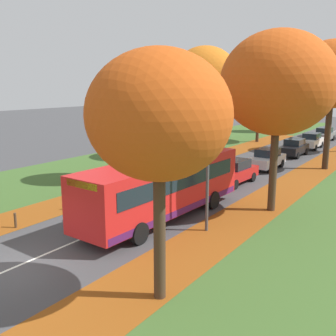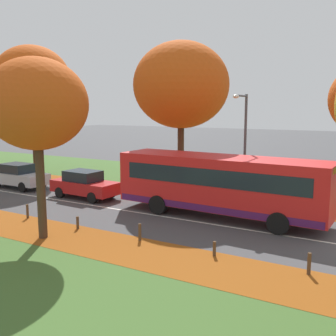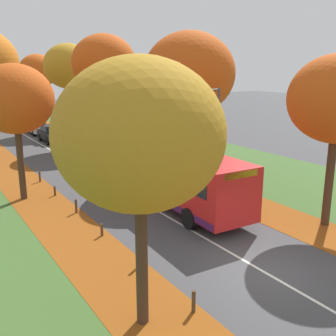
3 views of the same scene
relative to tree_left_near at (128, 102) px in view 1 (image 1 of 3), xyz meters
name	(u,v)px [view 1 (image 1 of 3)]	position (x,y,z in m)	size (l,w,h in m)	color
ground_plane	(10,269)	(5.19, -12.90, -5.42)	(160.00, 160.00, 0.00)	#424244
grass_verge_left	(146,159)	(-4.01, 7.10, -5.42)	(12.00, 90.00, 0.01)	#3D6028
leaf_litter_left	(146,178)	(0.59, 1.10, -5.41)	(2.80, 60.00, 0.00)	#8C4714
leaf_litter_right	(270,199)	(9.79, 1.10, -5.41)	(2.80, 60.00, 0.00)	#8C4714
road_centre_line	(240,171)	(5.19, 7.10, -5.42)	(0.12, 80.00, 0.01)	silver
tree_left_near	(128,102)	(0.00, 0.00, 0.00)	(4.04, 4.04, 7.27)	#422D1E
tree_left_mid	(205,76)	(-0.10, 10.67, 1.87)	(5.80, 5.80, 9.93)	#422D1E
tree_left_far	(259,88)	(0.05, 23.08, 0.81)	(5.97, 5.97, 8.93)	#422D1E
tree_left_distant	(294,84)	(0.22, 35.19, 1.27)	(4.02, 4.02, 8.58)	#422D1E
tree_right_nearest	(159,116)	(10.80, -11.33, 0.28)	(4.26, 4.26, 7.65)	#422D1E
tree_right_near	(278,83)	(10.57, -0.82, 1.23)	(5.84, 5.84, 9.30)	#422D1E
tree_right_mid	(333,74)	(10.34, 11.82, 1.92)	(5.74, 5.74, 9.96)	#382619
bollard_second	(15,220)	(1.64, -10.20, -5.06)	(0.12, 0.12, 0.73)	#4C3823
bollard_third	(69,205)	(1.60, -6.94, -5.15)	(0.12, 0.12, 0.55)	#4C3823
bollard_fourth	(111,190)	(1.65, -3.68, -5.07)	(0.12, 0.12, 0.71)	#4C3823
bollard_fifth	(144,181)	(1.60, -0.42, -5.14)	(0.12, 0.12, 0.56)	#4C3823
bollard_sixth	(172,171)	(1.66, 2.84, -5.07)	(0.12, 0.12, 0.70)	#4C3823
streetlamp_right	(202,150)	(8.86, -5.42, -1.68)	(1.89, 0.28, 6.00)	#47474C
bus	(163,185)	(6.55, -5.15, -3.72)	(2.95, 10.49, 2.98)	red
car_red_lead	(234,172)	(6.40, 3.41, -4.61)	(1.93, 4.27, 1.62)	#B21919
car_silver_following	(267,159)	(6.47, 9.25, -4.61)	(1.83, 4.23, 1.62)	#B7BABF
car_black_third_in_line	(294,147)	(6.47, 16.18, -4.61)	(1.79, 4.20, 1.62)	black
car_white_fourth_in_line	(311,141)	(6.58, 21.73, -4.61)	(1.80, 4.21, 1.62)	silver
car_grey_trailing	(324,134)	(6.37, 28.08, -4.61)	(1.84, 4.23, 1.62)	slate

